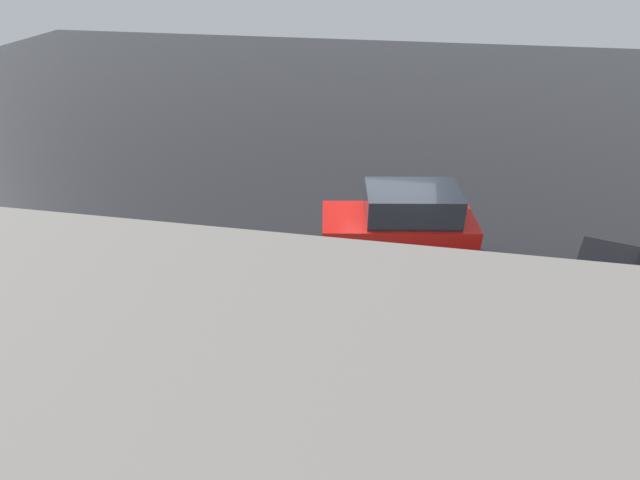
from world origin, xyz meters
TOP-DOWN VIEW (x-y plane):
  - ground_plane at (0.00, 0.00)m, footprint 60.00×60.00m
  - kerb_strip at (0.00, 4.20)m, footprint 24.00×3.20m
  - moving_hatchback at (-0.41, 0.17)m, footprint 4.12×2.31m
  - fire_hydrant at (2.98, 2.29)m, footprint 0.42×0.31m
  - pedestrian at (3.59, 2.30)m, footprint 0.25×0.57m
  - metal_railing at (-0.67, 5.60)m, footprint 9.61×0.04m
  - sign_post at (3.60, 4.10)m, footprint 0.07×0.44m

SIDE VIEW (x-z plane):
  - ground_plane at x=0.00m, z-range 0.00..0.00m
  - kerb_strip at x=0.00m, z-range 0.00..0.04m
  - fire_hydrant at x=2.98m, z-range 0.00..0.80m
  - metal_railing at x=-0.67m, z-range 0.21..1.26m
  - pedestrian at x=3.59m, z-range 0.15..1.77m
  - moving_hatchback at x=-0.41m, z-range 0.00..2.06m
  - sign_post at x=3.60m, z-range 0.38..2.78m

